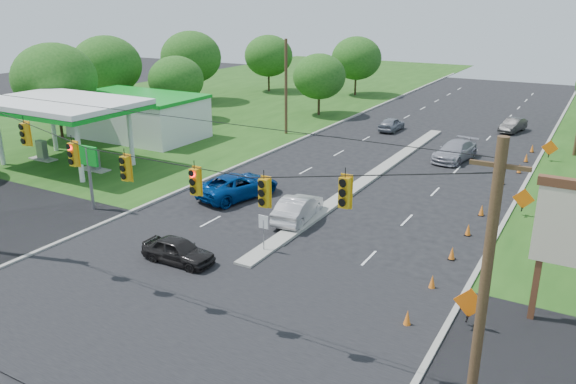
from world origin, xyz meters
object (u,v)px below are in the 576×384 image
Objects in this scene: gas_station at (127,114)px; white_sedan at (298,208)px; blue_pickup at (238,185)px; black_sedan at (178,251)px.

gas_station is 4.28× the size of white_sedan.
black_sedan is at bearing 122.89° from blue_pickup.
white_sedan is at bearing -17.58° from black_sedan.
blue_pickup is at bearing -23.87° from white_sedan.
black_sedan is 8.30m from white_sedan.
blue_pickup reaches higher than white_sedan.
black_sedan is at bearing 66.10° from white_sedan.
white_sedan reaches higher than black_sedan.
gas_station is at bearing -8.46° from blue_pickup.
black_sedan is 10.05m from blue_pickup.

